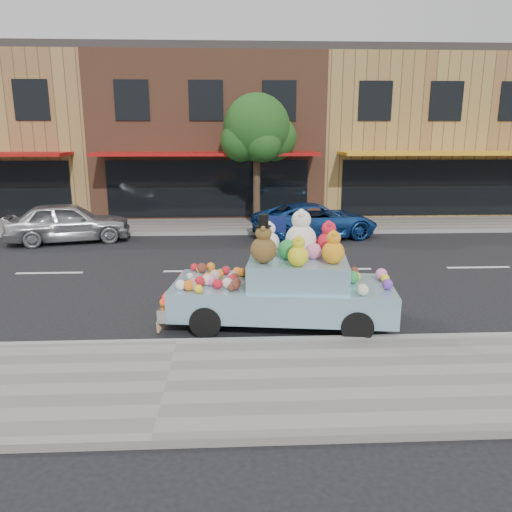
{
  "coord_description": "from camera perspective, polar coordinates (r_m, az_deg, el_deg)",
  "views": [
    {
      "loc": [
        1.02,
        -13.36,
        3.75
      ],
      "look_at": [
        1.5,
        -3.35,
        1.25
      ],
      "focal_mm": 35.0,
      "sensor_mm": 36.0,
      "label": 1
    }
  ],
  "objects": [
    {
      "name": "storefront_right",
      "position": [
        26.88,
        17.23,
        13.16
      ],
      "size": [
        10.0,
        9.8,
        7.3
      ],
      "color": "#9F7D42",
      "rests_on": "ground"
    },
    {
      "name": "near_kerb",
      "position": [
        9.19,
        -9.01,
        -9.81
      ],
      "size": [
        60.0,
        0.12,
        0.13
      ],
      "primitive_type": "cube",
      "color": "gray",
      "rests_on": "ground"
    },
    {
      "name": "storefront_left",
      "position": [
        27.63,
        -26.92,
        12.31
      ],
      "size": [
        10.0,
        9.8,
        7.3
      ],
      "color": "#9F7D42",
      "rests_on": "ground"
    },
    {
      "name": "far_sidewalk",
      "position": [
        20.23,
        -5.6,
        3.42
      ],
      "size": [
        60.0,
        3.0,
        0.12
      ],
      "primitive_type": "cube",
      "color": "gray",
      "rests_on": "ground"
    },
    {
      "name": "street_tree",
      "position": [
        19.94,
        0.15,
        13.83
      ],
      "size": [
        3.0,
        2.7,
        5.22
      ],
      "color": "#38281C",
      "rests_on": "ground"
    },
    {
      "name": "ground",
      "position": [
        13.92,
        -6.85,
        -1.74
      ],
      "size": [
        120.0,
        120.0,
        0.0
      ],
      "primitive_type": "plane",
      "color": "black",
      "rests_on": "ground"
    },
    {
      "name": "storefront_mid",
      "position": [
        25.36,
        -5.2,
        13.7
      ],
      "size": [
        10.0,
        9.8,
        7.3
      ],
      "color": "brown",
      "rests_on": "ground"
    },
    {
      "name": "far_kerb",
      "position": [
        18.76,
        -5.82,
        2.59
      ],
      "size": [
        60.0,
        0.12,
        0.13
      ],
      "primitive_type": "cube",
      "color": "gray",
      "rests_on": "ground"
    },
    {
      "name": "near_sidewalk",
      "position": [
        7.86,
        -10.19,
        -14.24
      ],
      "size": [
        60.0,
        3.0,
        0.12
      ],
      "primitive_type": "cube",
      "color": "gray",
      "rests_on": "ground"
    },
    {
      "name": "car_silver",
      "position": [
        18.57,
        -20.65,
        3.65
      ],
      "size": [
        4.41,
        2.62,
        1.41
      ],
      "primitive_type": "imported",
      "rotation": [
        0.0,
        0.0,
        1.82
      ],
      "color": "#ADAEB2",
      "rests_on": "ground"
    },
    {
      "name": "art_car",
      "position": [
        9.89,
        3.2,
        -3.35
      ],
      "size": [
        4.67,
        2.31,
        2.27
      ],
      "rotation": [
        0.0,
        0.0,
        -0.13
      ],
      "color": "black",
      "rests_on": "ground"
    },
    {
      "name": "car_blue",
      "position": [
        18.22,
        6.8,
        4.04
      ],
      "size": [
        4.91,
        3.12,
        1.26
      ],
      "primitive_type": "imported",
      "rotation": [
        0.0,
        0.0,
        1.81
      ],
      "color": "#1C4A9C",
      "rests_on": "ground"
    }
  ]
}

